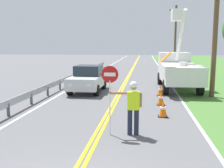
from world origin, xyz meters
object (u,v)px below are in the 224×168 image
Objects in this scene: flagger_worker at (133,105)px; traffic_cone_tail at (160,90)px; stop_sign_paddle at (110,85)px; traffic_cone_lead at (163,109)px; traffic_cone_mid at (161,98)px; utility_bucket_truck at (177,68)px; oncoming_sedan_nearest at (88,79)px; utility_pole_near at (216,18)px; utility_pole_mid at (175,36)px.

flagger_worker reaches higher than traffic_cone_tail.
stop_sign_paddle is 3.43m from traffic_cone_lead.
stop_sign_paddle reaches higher than traffic_cone_mid.
stop_sign_paddle is 3.33× the size of traffic_cone_mid.
traffic_cone_tail is at bearing -113.23° from utility_bucket_truck.
oncoming_sedan_nearest is at bearing -160.03° from utility_bucket_truck.
traffic_cone_lead is at bearing 64.31° from flagger_worker.
oncoming_sedan_nearest is at bearing 173.89° from utility_pole_near.
oncoming_sedan_nearest is 0.48× the size of utility_pole_near.
utility_pole_near is at bearing 39.12° from traffic_cone_mid.
traffic_cone_mid is at bearing 67.25° from stop_sign_paddle.
flagger_worker is at bearing -104.58° from traffic_cone_mid.
traffic_cone_tail is at bearing -10.89° from oncoming_sedan_nearest.
traffic_cone_lead is 1.00× the size of traffic_cone_tail.
traffic_cone_lead and traffic_cone_mid have the same top height.
utility_pole_mid reaches higher than oncoming_sedan_nearest.
utility_bucket_truck is at bearing 19.97° from oncoming_sedan_nearest.
utility_bucket_truck is at bearing 75.44° from flagger_worker.
stop_sign_paddle is at bearing -72.65° from oncoming_sedan_nearest.
utility_pole_near reaches higher than utility_pole_mid.
utility_pole_near reaches higher than traffic_cone_lead.
utility_pole_near reaches higher than oncoming_sedan_nearest.
utility_pole_near is 20.85m from utility_pole_mid.
traffic_cone_mid is at bearing -97.82° from utility_pole_mid.
utility_bucket_truck reaches higher than traffic_cone_lead.
oncoming_sedan_nearest is at bearing 169.11° from traffic_cone_tail.
oncoming_sedan_nearest is 5.90× the size of traffic_cone_mid.
utility_pole_near is (4.31, 7.17, 3.45)m from flagger_worker.
utility_pole_near reaches higher than flagger_worker.
stop_sign_paddle is at bearing -112.75° from traffic_cone_mid.
utility_bucket_truck is 1.66× the size of oncoming_sedan_nearest.
utility_pole_mid is 11.85× the size of traffic_cone_lead.
utility_bucket_truck reaches higher than traffic_cone_tail.
traffic_cone_lead and traffic_cone_tail have the same top height.
traffic_cone_lead is 2.24m from traffic_cone_mid.
utility_pole_near is (5.07, 7.23, 2.79)m from stop_sign_paddle.
flagger_worker is at bearing -120.98° from utility_pole_near.
traffic_cone_mid is (-3.10, -2.52, -4.16)m from utility_pole_near.
traffic_cone_tail is (4.61, -0.89, -0.50)m from oncoming_sedan_nearest.
flagger_worker is 7.25m from traffic_cone_tail.
utility_bucket_truck is at bearing -95.71° from utility_pole_mid.
traffic_cone_lead is (-1.47, -7.71, -1.08)m from utility_bucket_truck.
traffic_cone_mid is at bearing -92.75° from traffic_cone_tail.
traffic_cone_lead is at bearing -97.25° from utility_pole_mid.
utility_pole_near is (7.59, -0.81, 3.66)m from oncoming_sedan_nearest.
flagger_worker is 0.78× the size of stop_sign_paddle.
flagger_worker is 0.27× the size of utility_bucket_truck.
traffic_cone_mid is at bearing -104.53° from utility_bucket_truck.
oncoming_sedan_nearest is 0.50× the size of utility_pole_mid.
utility_pole_mid is (4.42, 28.02, 3.29)m from flagger_worker.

